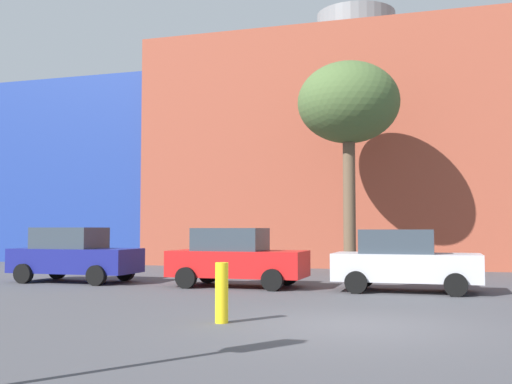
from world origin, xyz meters
TOP-DOWN VIEW (x-y plane):
  - ground_plane at (0.00, 0.00)m, footprint 200.00×200.00m
  - building_backdrop at (-2.46, 20.04)m, footprint 38.95×10.40m
  - parked_car_0 at (-9.78, 6.16)m, footprint 4.04×1.98m
  - parked_car_1 at (-4.27, 6.16)m, footprint 3.99×1.96m
  - parked_car_2 at (0.56, 6.16)m, footprint 3.90×1.92m
  - bare_tree_0 at (-1.68, 11.60)m, footprint 3.81×3.81m
  - bollard_yellow_0 at (-2.33, -0.41)m, footprint 0.24×0.24m

SIDE VIEW (x-z plane):
  - ground_plane at x=0.00m, z-range 0.00..0.00m
  - bollard_yellow_0 at x=-2.33m, z-range 0.00..1.10m
  - parked_car_2 at x=0.56m, z-range 0.00..1.69m
  - parked_car_1 at x=-4.27m, z-range 0.00..1.73m
  - parked_car_0 at x=-9.78m, z-range 0.00..1.74m
  - building_backdrop at x=-2.46m, z-range -1.26..11.50m
  - bare_tree_0 at x=-1.68m, z-range 2.36..10.31m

